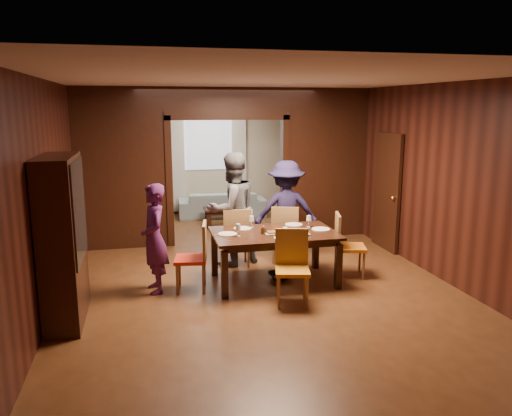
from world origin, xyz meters
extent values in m
plane|color=#502D16|center=(0.00, 0.00, 0.00)|extent=(9.00, 9.00, 0.00)
cube|color=silver|center=(0.00, 0.00, 2.90)|extent=(5.50, 9.00, 0.02)
cube|color=black|center=(0.00, 4.50, 1.45)|extent=(5.50, 0.02, 2.90)
cube|color=black|center=(-2.75, 0.00, 1.45)|extent=(0.02, 9.00, 2.90)
cube|color=black|center=(2.75, 0.00, 1.45)|extent=(0.02, 9.00, 2.90)
cube|color=black|center=(-1.93, 1.60, 1.20)|extent=(1.65, 0.15, 2.40)
cube|color=black|center=(1.93, 1.60, 1.20)|extent=(1.65, 0.15, 2.40)
cube|color=black|center=(0.00, 1.60, 2.65)|extent=(5.50, 0.15, 0.50)
cube|color=beige|center=(0.00, 4.47, 1.45)|extent=(5.40, 0.04, 2.85)
imported|color=#4D1B4F|center=(-1.45, -0.78, 0.76)|extent=(0.45, 0.61, 1.53)
imported|color=#585A60|center=(-0.18, 0.20, 0.92)|extent=(1.10, 0.99, 1.84)
imported|color=#1C1639|center=(0.75, 0.25, 0.84)|extent=(1.17, 0.79, 1.68)
imported|color=#8DA9B8|center=(0.23, 3.85, 0.30)|extent=(2.06, 0.89, 0.59)
imported|color=black|center=(0.39, -0.67, 0.80)|extent=(0.36, 0.36, 0.09)
cube|color=black|center=(0.26, -0.79, 0.38)|extent=(1.79, 1.11, 0.76)
cube|color=black|center=(0.09, 2.88, 0.20)|extent=(0.80, 0.50, 0.40)
cube|color=black|center=(-2.53, -1.50, 1.00)|extent=(0.40, 1.20, 2.00)
cube|color=black|center=(2.70, 0.50, 1.05)|extent=(0.06, 0.90, 2.10)
cube|color=silver|center=(0.00, 4.44, 1.70)|extent=(1.20, 0.03, 1.30)
cube|color=white|center=(-0.75, 4.40, 1.25)|extent=(0.35, 0.06, 2.40)
cube|color=white|center=(0.75, 4.40, 1.25)|extent=(0.35, 0.06, 2.40)
cylinder|color=silver|center=(-0.42, -0.76, 0.77)|extent=(0.27, 0.27, 0.01)
cylinder|color=silver|center=(-0.15, -0.48, 0.77)|extent=(0.27, 0.27, 0.01)
cylinder|color=silver|center=(0.67, -0.42, 0.77)|extent=(0.27, 0.27, 0.01)
cylinder|color=white|center=(0.98, -0.79, 0.77)|extent=(0.27, 0.27, 0.01)
cylinder|color=white|center=(0.30, -1.16, 0.77)|extent=(0.27, 0.27, 0.01)
cube|color=gray|center=(0.25, -0.88, 0.78)|extent=(0.30, 0.20, 0.04)
cube|color=gray|center=(0.57, -1.00, 0.78)|extent=(0.30, 0.20, 0.04)
cylinder|color=white|center=(0.34, -1.09, 0.83)|extent=(0.07, 0.07, 0.14)
camera|label=1|loc=(-1.57, -7.58, 2.56)|focal=35.00mm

